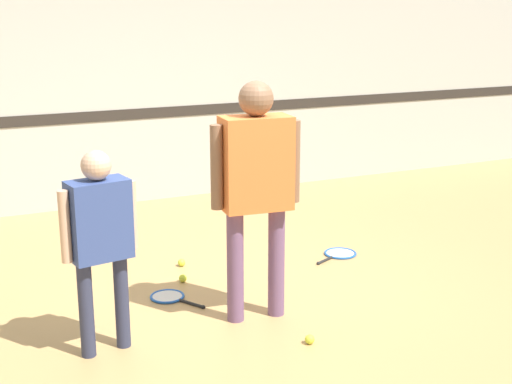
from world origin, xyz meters
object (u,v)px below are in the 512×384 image
person_instructor (256,176)px  tennis_ball_stray_left (182,263)px  person_student_left (100,230)px  tennis_ball_by_spare_racket (183,278)px  tennis_ball_near_instructor (310,339)px  racket_spare_on_floor (170,297)px  racket_second_spare (339,254)px

person_instructor → tennis_ball_stray_left: (-0.15, 1.23, -1.03)m
person_student_left → tennis_ball_by_spare_racket: size_ratio=20.48×
tennis_ball_near_instructor → tennis_ball_stray_left: bearing=99.6°
person_student_left → tennis_ball_by_spare_racket: (0.86, 0.93, -0.80)m
person_student_left → tennis_ball_near_instructor: person_student_left is taller
racket_spare_on_floor → tennis_ball_stray_left: tennis_ball_stray_left is taller
tennis_ball_near_instructor → tennis_ball_by_spare_racket: 1.47m
person_instructor → tennis_ball_near_instructor: person_instructor is taller
racket_spare_on_floor → tennis_ball_by_spare_racket: bearing=113.0°
racket_spare_on_floor → tennis_ball_stray_left: 0.71m
racket_second_spare → tennis_ball_by_spare_racket: (-1.52, -0.03, 0.02)m
tennis_ball_stray_left → person_student_left: bearing=-126.9°
racket_spare_on_floor → tennis_ball_by_spare_racket: size_ratio=7.76×
person_student_left → tennis_ball_near_instructor: 1.58m
racket_spare_on_floor → person_student_left: bearing=-75.0°
person_student_left → tennis_ball_stray_left: person_student_left is taller
person_instructor → racket_second_spare: person_instructor is taller
person_student_left → tennis_ball_by_spare_racket: bearing=38.1°
tennis_ball_stray_left → racket_spare_on_floor: bearing=-116.7°
person_student_left → tennis_ball_stray_left: bearing=43.7°
person_instructor → racket_second_spare: 1.87m
tennis_ball_by_spare_racket → tennis_ball_stray_left: 0.37m
racket_second_spare → tennis_ball_by_spare_racket: size_ratio=8.03×
tennis_ball_near_instructor → tennis_ball_stray_left: size_ratio=1.00×
person_student_left → tennis_ball_near_instructor: (1.27, -0.48, -0.80)m
tennis_ball_by_spare_racket → tennis_ball_near_instructor: bearing=-73.8°
person_student_left → racket_second_spare: bearing=12.6°
tennis_ball_by_spare_racket → person_instructor: bearing=-73.1°
person_instructor → person_student_left: person_instructor is taller
person_instructor → racket_spare_on_floor: bearing=133.8°
person_student_left → racket_second_spare: 2.69m
racket_second_spare → racket_spare_on_floor: bearing=-15.1°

